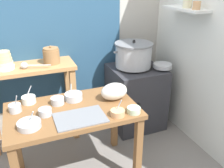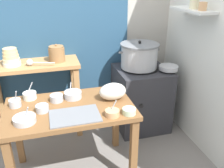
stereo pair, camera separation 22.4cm
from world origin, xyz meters
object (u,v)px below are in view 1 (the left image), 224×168
Objects in this scene: clay_pot at (51,56)px; prep_bowl_6 at (118,112)px; serving_tray at (80,118)px; prep_bowl_1 at (58,101)px; plastic_bag at (114,91)px; wide_pan at (163,66)px; prep_bowl_5 at (15,108)px; prep_bowl_2 at (29,124)px; bowl_stack_enamel at (4,61)px; prep_bowl_0 at (45,112)px; prep_bowl_4 at (74,96)px; stove_block at (136,96)px; prep_bowl_3 at (29,99)px; ladle at (25,65)px; steamer_pot at (133,55)px; prep_table at (73,120)px; back_shelf_table at (30,86)px; prep_bowl_7 at (134,110)px.

prep_bowl_6 is at bearing -70.00° from clay_pot.
prep_bowl_1 is at bearing 111.85° from serving_tray.
plastic_bag is 1.14× the size of wide_pan.
prep_bowl_2 is at bearing -72.38° from prep_bowl_5.
bowl_stack_enamel reaches higher than prep_bowl_0.
serving_tray is 0.33m from prep_bowl_4.
clay_pot is 0.46m from bowl_stack_enamel.
prep_bowl_3 is (-1.25, -0.35, 0.37)m from stove_block.
prep_bowl_3 is 0.17m from prep_bowl_5.
ladle is at bearing 124.92° from prep_bowl_6.
steamer_pot is 1.22× the size of serving_tray.
serving_tray is at bearing -59.42° from bowl_stack_enamel.
prep_bowl_3 is at bearing -93.25° from ladle.
prep_table is 1.27m from wide_pan.
prep_bowl_3 reaches higher than stove_block.
ladle is at bearing -103.19° from back_shelf_table.
wide_pan reaches higher than prep_bowl_7.
prep_bowl_0 is 0.61× the size of prep_bowl_2.
back_shelf_table is 1.50m from wide_pan.
prep_bowl_4 is (0.09, -0.57, -0.23)m from clay_pot.
prep_table is at bearing -146.78° from stove_block.
prep_bowl_7 is (0.46, -0.25, 0.14)m from prep_table.
clay_pot is (-0.04, 0.73, 0.37)m from prep_table.
stove_block is 2.73× the size of ladle.
prep_bowl_5 is at bearing -176.52° from prep_bowl_4.
stove_block is at bearing 150.26° from wide_pan.
prep_bowl_3 is at bearing 130.44° from serving_tray.
ladle is 1.50m from wide_pan.
clay_pot is 0.61m from prep_bowl_3.
prep_bowl_0 is at bearing -69.53° from bowl_stack_enamel.
plastic_bag reaches higher than wide_pan.
prep_bowl_2 is at bearing -158.38° from wide_pan.
prep_bowl_3 is 0.39m from prep_bowl_4.
stove_block is 4.86× the size of prep_bowl_4.
plastic_bag is at bearing -37.32° from bowl_stack_enamel.
prep_bowl_6 is (-0.56, -0.86, -0.17)m from steamer_pot.
bowl_stack_enamel is 1.06m from serving_tray.
prep_bowl_0 is at bearing -175.09° from prep_table.
clay_pot is 0.97m from prep_bowl_2.
prep_bowl_3 is (-0.73, 0.21, -0.04)m from plastic_bag.
prep_bowl_6 is (0.54, -0.22, -0.00)m from prep_bowl_0.
bowl_stack_enamel reaches higher than prep_bowl_1.
prep_bowl_0 is 0.29m from prep_bowl_3.
bowl_stack_enamel is (-1.38, 0.10, 0.06)m from steamer_pot.
prep_bowl_1 is at bearing -155.32° from stove_block.
prep_bowl_4 is (-1.12, -0.29, -0.05)m from wide_pan.
prep_bowl_4 reaches higher than prep_bowl_6.
steamer_pot is at bearing 64.25° from prep_bowl_7.
prep_bowl_6 is (0.35, -0.97, -0.24)m from clay_pot.
prep_bowl_3 reaches higher than prep_bowl_4.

